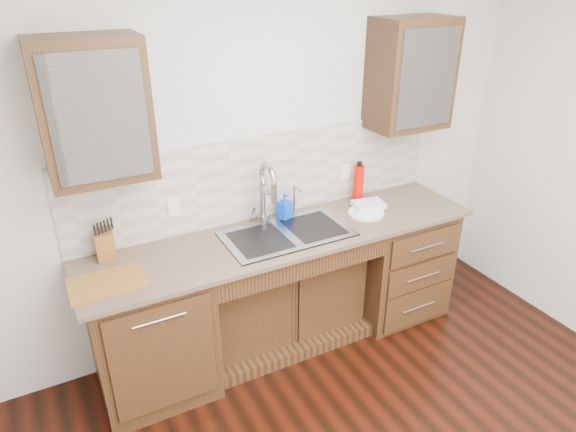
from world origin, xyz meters
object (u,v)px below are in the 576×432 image
plate (366,213)px  cutting_board (107,283)px  water_bottle (358,183)px  soap_bottle (284,206)px  knife_block (106,243)px

plate → cutting_board: size_ratio=0.62×
cutting_board → plate: bearing=2.2°
plate → cutting_board: (-1.80, -0.07, 0.00)m
water_bottle → cutting_board: (-1.87, -0.29, -0.13)m
soap_bottle → knife_block: size_ratio=1.01×
plate → cutting_board: bearing=-177.8°
soap_bottle → water_bottle: size_ratio=0.66×
water_bottle → plate: 0.27m
plate → knife_block: bearing=172.1°
cutting_board → knife_block: bearing=79.4°
water_bottle → cutting_board: 1.90m
soap_bottle → knife_block: 1.19m
soap_bottle → cutting_board: (-1.25, -0.28, -0.08)m
water_bottle → plate: bearing=-108.4°
water_bottle → knife_block: (-1.82, 0.02, -0.05)m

